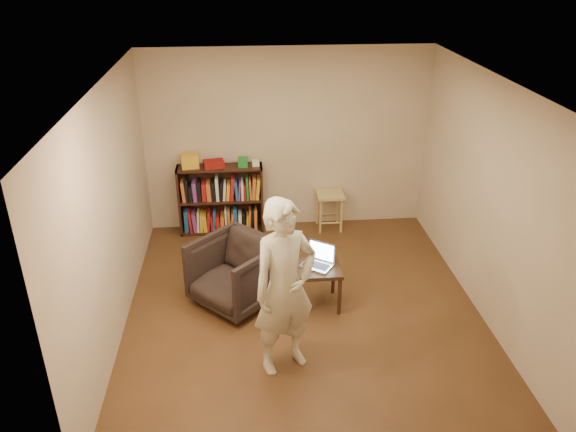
{
  "coord_description": "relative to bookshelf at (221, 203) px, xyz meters",
  "views": [
    {
      "loc": [
        -0.63,
        -5.31,
        3.8
      ],
      "look_at": [
        -0.15,
        0.35,
        1.04
      ],
      "focal_mm": 35.0,
      "sensor_mm": 36.0,
      "label": 1
    }
  ],
  "objects": [
    {
      "name": "wall_back",
      "position": [
        0.96,
        0.16,
        0.86
      ],
      "size": [
        4.0,
        0.0,
        4.0
      ],
      "primitive_type": "plane",
      "rotation": [
        1.57,
        0.0,
        0.0
      ],
      "color": "beige",
      "rests_on": "floor"
    },
    {
      "name": "bookshelf",
      "position": [
        0.0,
        0.0,
        0.0
      ],
      "size": [
        1.2,
        0.3,
        1.0
      ],
      "color": "black",
      "rests_on": "floor"
    },
    {
      "name": "laptop",
      "position": [
        1.15,
        -1.95,
        0.13
      ],
      "size": [
        0.43,
        0.4,
        0.26
      ],
      "rotation": [
        0.0,
        0.0,
        -0.61
      ],
      "color": "#A5A6AA",
      "rests_on": "side_table"
    },
    {
      "name": "box_yellow",
      "position": [
        -0.4,
        -0.02,
        0.66
      ],
      "size": [
        0.26,
        0.21,
        0.19
      ],
      "primitive_type": "cube",
      "rotation": [
        0.0,
        0.0,
        0.17
      ],
      "color": "gold",
      "rests_on": "bookshelf"
    },
    {
      "name": "wall_right",
      "position": [
        2.96,
        -2.09,
        0.86
      ],
      "size": [
        0.0,
        4.5,
        4.5
      ],
      "primitive_type": "plane",
      "rotation": [
        1.57,
        0.0,
        -1.57
      ],
      "color": "beige",
      "rests_on": "floor"
    },
    {
      "name": "armchair",
      "position": [
        0.19,
        -1.86,
        -0.04
      ],
      "size": [
        1.21,
        1.21,
        0.79
      ],
      "primitive_type": "imported",
      "rotation": [
        0.0,
        0.0,
        -0.78
      ],
      "color": "#2B211C",
      "rests_on": "floor"
    },
    {
      "name": "side_table",
      "position": [
        1.14,
        -1.99,
        -0.01
      ],
      "size": [
        0.5,
        0.5,
        0.51
      ],
      "color": "black",
      "rests_on": "floor"
    },
    {
      "name": "box_white",
      "position": [
        0.51,
        -0.02,
        0.6
      ],
      "size": [
        0.1,
        0.1,
        0.08
      ],
      "primitive_type": "cube",
      "rotation": [
        0.0,
        0.0,
        0.1
      ],
      "color": "white",
      "rests_on": "bookshelf"
    },
    {
      "name": "red_cloth",
      "position": [
        -0.07,
        -0.02,
        0.61
      ],
      "size": [
        0.31,
        0.25,
        0.09
      ],
      "primitive_type": "cube",
      "rotation": [
        0.0,
        0.0,
        0.18
      ],
      "color": "maroon",
      "rests_on": "bookshelf"
    },
    {
      "name": "ceiling",
      "position": [
        0.96,
        -2.09,
        2.16
      ],
      "size": [
        4.5,
        4.5,
        0.0
      ],
      "primitive_type": "plane",
      "color": "white",
      "rests_on": "wall_back"
    },
    {
      "name": "person",
      "position": [
        0.68,
        -2.99,
        0.46
      ],
      "size": [
        0.78,
        0.67,
        1.8
      ],
      "primitive_type": "imported",
      "rotation": [
        0.0,
        0.0,
        0.44
      ],
      "color": "beige",
      "rests_on": "floor"
    },
    {
      "name": "stool",
      "position": [
        1.57,
        -0.06,
        0.01
      ],
      "size": [
        0.39,
        0.39,
        0.56
      ],
      "color": "tan",
      "rests_on": "floor"
    },
    {
      "name": "wall_left",
      "position": [
        -1.04,
        -2.09,
        0.86
      ],
      "size": [
        0.0,
        4.5,
        4.5
      ],
      "primitive_type": "plane",
      "rotation": [
        1.57,
        0.0,
        1.57
      ],
      "color": "beige",
      "rests_on": "floor"
    },
    {
      "name": "floor",
      "position": [
        0.96,
        -2.09,
        -0.44
      ],
      "size": [
        4.5,
        4.5,
        0.0
      ],
      "primitive_type": "plane",
      "color": "#472D16",
      "rests_on": "ground"
    },
    {
      "name": "box_green",
      "position": [
        0.33,
        -0.04,
        0.63
      ],
      "size": [
        0.14,
        0.14,
        0.13
      ],
      "primitive_type": "cube",
      "rotation": [
        0.0,
        0.0,
        -0.04
      ],
      "color": "#217F2F",
      "rests_on": "bookshelf"
    }
  ]
}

